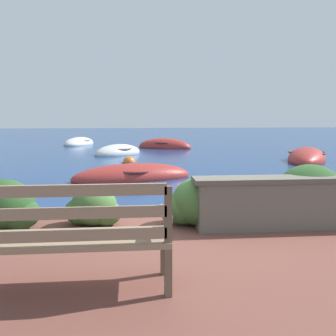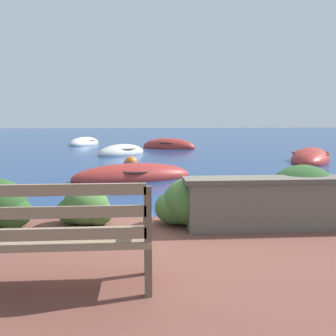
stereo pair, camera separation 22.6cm
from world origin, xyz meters
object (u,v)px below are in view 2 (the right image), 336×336
object	(u,v)px
rowboat_mid	(310,159)
rowboat_far	(121,153)
park_bench	(51,234)
rowboat_outer	(169,147)
rowboat_distant	(84,143)
rowboat_nearest	(132,177)
mooring_buoy	(131,163)

from	to	relation	value
rowboat_mid	rowboat_far	distance (m)	7.41
park_bench	rowboat_outer	xyz separation A→B (m)	(2.06, 15.27, -0.63)
rowboat_mid	rowboat_distant	xyz separation A→B (m)	(-9.20, 8.00, -0.01)
rowboat_nearest	rowboat_outer	world-z (taller)	rowboat_outer
rowboat_outer	rowboat_distant	xyz separation A→B (m)	(-4.49, 2.63, -0.01)
rowboat_distant	mooring_buoy	size ratio (longest dim) A/B	6.05
rowboat_nearest	rowboat_outer	xyz separation A→B (m)	(1.57, 8.71, 0.01)
park_bench	rowboat_distant	distance (m)	18.08
rowboat_distant	rowboat_mid	bearing A→B (deg)	67.00
rowboat_outer	mooring_buoy	xyz separation A→B (m)	(-1.67, -5.97, 0.00)
rowboat_distant	park_bench	bearing A→B (deg)	25.74
rowboat_mid	mooring_buoy	bearing A→B (deg)	-56.81
rowboat_nearest	rowboat_distant	size ratio (longest dim) A/B	1.16
park_bench	rowboat_outer	size ratio (longest dim) A/B	0.57
rowboat_outer	rowboat_mid	bearing A→B (deg)	156.39
rowboat_mid	rowboat_outer	size ratio (longest dim) A/B	1.19
park_bench	rowboat_nearest	distance (m)	6.61
rowboat_mid	park_bench	bearing A→B (deg)	-6.54
rowboat_nearest	rowboat_far	bearing A→B (deg)	-98.89
rowboat_nearest	mooring_buoy	xyz separation A→B (m)	(-0.11, 2.74, 0.01)
rowboat_nearest	rowboat_mid	world-z (taller)	rowboat_mid
rowboat_nearest	rowboat_far	xyz separation A→B (m)	(-0.60, 6.11, 0.00)
rowboat_nearest	mooring_buoy	world-z (taller)	rowboat_nearest
rowboat_nearest	rowboat_distant	distance (m)	11.71
rowboat_far	rowboat_mid	bearing A→B (deg)	-66.31
rowboat_outer	mooring_buoy	size ratio (longest dim) A/B	6.16
rowboat_outer	rowboat_distant	bearing A→B (deg)	-5.30
park_bench	rowboat_far	size ratio (longest dim) A/B	0.67
mooring_buoy	rowboat_outer	bearing A→B (deg)	74.34
park_bench	rowboat_mid	bearing A→B (deg)	56.62
rowboat_far	mooring_buoy	world-z (taller)	rowboat_far
park_bench	rowboat_distant	size ratio (longest dim) A/B	0.58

